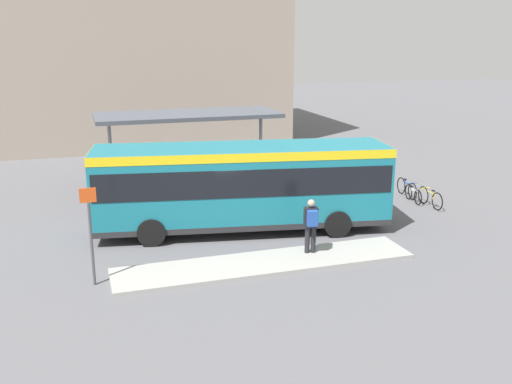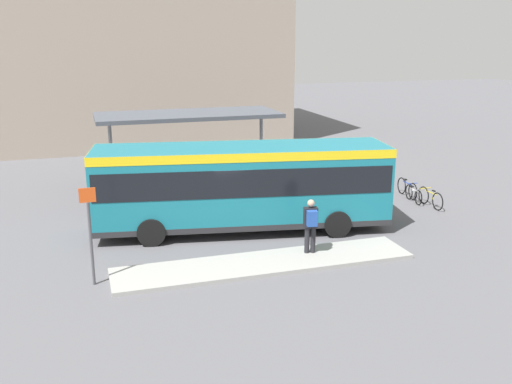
{
  "view_description": "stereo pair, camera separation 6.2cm",
  "coord_description": "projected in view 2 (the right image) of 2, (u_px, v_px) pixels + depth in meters",
  "views": [
    {
      "loc": [
        -5.4,
        -18.61,
        6.72
      ],
      "look_at": [
        0.51,
        0.0,
        1.37
      ],
      "focal_mm": 40.0,
      "sensor_mm": 36.0,
      "label": 1
    },
    {
      "loc": [
        -5.35,
        -18.62,
        6.72
      ],
      "look_at": [
        0.51,
        0.0,
        1.37
      ],
      "focal_mm": 40.0,
      "sensor_mm": 36.0,
      "label": 2
    }
  ],
  "objects": [
    {
      "name": "pedestrian_waiting",
      "position": [
        311.0,
        223.0,
        17.69
      ],
      "size": [
        0.46,
        0.5,
        1.74
      ],
      "rotation": [
        0.0,
        0.0,
        1.39
      ],
      "color": "#232328",
      "rests_on": "curb_island"
    },
    {
      "name": "ground_plane",
      "position": [
        242.0,
        230.0,
        20.46
      ],
      "size": [
        120.0,
        120.0,
        0.0
      ],
      "primitive_type": "plane",
      "color": "#5B5B60"
    },
    {
      "name": "city_bus",
      "position": [
        242.0,
        182.0,
        19.99
      ],
      "size": [
        10.49,
        4.14,
        3.04
      ],
      "rotation": [
        0.0,
        0.0,
        -0.17
      ],
      "color": "#197284",
      "rests_on": "ground_plane"
    },
    {
      "name": "bicycle_blue",
      "position": [
        407.0,
        188.0,
        24.6
      ],
      "size": [
        0.48,
        1.73,
        0.75
      ],
      "rotation": [
        0.0,
        0.0,
        -1.64
      ],
      "color": "black",
      "rests_on": "ground_plane"
    },
    {
      "name": "curb_island",
      "position": [
        265.0,
        263.0,
        17.3
      ],
      "size": [
        9.19,
        1.8,
        0.12
      ],
      "color": "#9E9E99",
      "rests_on": "ground_plane"
    },
    {
      "name": "platform_sign",
      "position": [
        90.0,
        232.0,
        15.56
      ],
      "size": [
        0.44,
        0.08,
        2.8
      ],
      "color": "#4C4C51",
      "rests_on": "ground_plane"
    },
    {
      "name": "bicycle_yellow",
      "position": [
        430.0,
        198.0,
        23.14
      ],
      "size": [
        0.48,
        1.72,
        0.74
      ],
      "rotation": [
        0.0,
        0.0,
        1.57
      ],
      "color": "black",
      "rests_on": "ground_plane"
    },
    {
      "name": "bicycle_white",
      "position": [
        414.0,
        194.0,
        23.81
      ],
      "size": [
        0.48,
        1.51,
        0.66
      ],
      "rotation": [
        0.0,
        0.0,
        -1.68
      ],
      "color": "black",
      "rests_on": "ground_plane"
    },
    {
      "name": "station_shelter",
      "position": [
        188.0,
        116.0,
        25.83
      ],
      "size": [
        8.22,
        3.33,
        3.36
      ],
      "color": "#4C515B",
      "rests_on": "ground_plane"
    },
    {
      "name": "station_building",
      "position": [
        91.0,
        34.0,
        37.41
      ],
      "size": [
        23.75,
        12.8,
        13.7
      ],
      "color": "gray",
      "rests_on": "ground_plane"
    }
  ]
}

